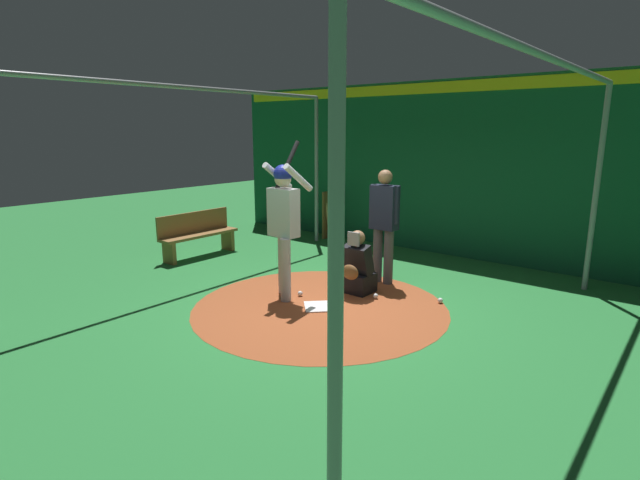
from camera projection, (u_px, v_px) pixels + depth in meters
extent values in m
plane|color=#287A38|center=(320.00, 307.00, 6.74)|extent=(26.58, 26.58, 0.00)
cylinder|color=#9E4C28|center=(320.00, 307.00, 6.74)|extent=(3.49, 3.49, 0.01)
cube|color=white|center=(320.00, 306.00, 6.74)|extent=(0.59, 0.59, 0.01)
cylinder|color=#B3B3B7|center=(286.00, 270.00, 6.89)|extent=(0.15, 0.15, 0.91)
cylinder|color=#B3B3B7|center=(283.00, 264.00, 7.24)|extent=(0.15, 0.15, 0.91)
cube|color=silver|center=(283.00, 213.00, 6.89)|extent=(0.22, 0.44, 0.68)
cylinder|color=silver|center=(298.00, 178.00, 6.73)|extent=(0.55, 0.09, 0.42)
cylinder|color=silver|center=(278.00, 176.00, 6.98)|extent=(0.55, 0.09, 0.42)
sphere|color=beige|center=(283.00, 179.00, 6.78)|extent=(0.23, 0.23, 0.23)
sphere|color=navy|center=(283.00, 174.00, 6.77)|extent=(0.26, 0.26, 0.26)
cylinder|color=black|center=(287.00, 167.00, 7.00)|extent=(0.54, 0.06, 0.73)
cube|color=black|center=(359.00, 283.00, 7.34)|extent=(0.40, 0.40, 0.29)
cube|color=black|center=(358.00, 259.00, 7.23)|extent=(0.31, 0.40, 0.48)
sphere|color=#9E704C|center=(358.00, 238.00, 7.14)|extent=(0.22, 0.22, 0.22)
cube|color=gray|center=(354.00, 239.00, 7.07)|extent=(0.03, 0.20, 0.20)
ellipsoid|color=brown|center=(350.00, 272.00, 7.01)|extent=(0.12, 0.28, 0.22)
cylinder|color=#4C4C51|center=(388.00, 257.00, 7.68)|extent=(0.15, 0.15, 0.87)
cylinder|color=#4C4C51|center=(378.00, 255.00, 7.81)|extent=(0.15, 0.15, 0.87)
cube|color=#1E2338|center=(384.00, 207.00, 7.57)|extent=(0.22, 0.42, 0.69)
cylinder|color=#1E2338|center=(396.00, 205.00, 7.44)|extent=(0.09, 0.09, 0.58)
cylinder|color=#1E2338|center=(374.00, 203.00, 7.68)|extent=(0.09, 0.09, 0.58)
sphere|color=#9E704C|center=(385.00, 177.00, 7.47)|extent=(0.22, 0.22, 0.22)
cube|color=#145133|center=(449.00, 169.00, 9.34)|extent=(0.20, 10.58, 3.30)
cube|color=yellow|center=(451.00, 87.00, 8.93)|extent=(0.03, 10.37, 0.20)
cylinder|color=gray|center=(316.00, 171.00, 10.43)|extent=(0.08, 0.08, 3.04)
cylinder|color=gray|center=(596.00, 190.00, 7.17)|extent=(0.08, 0.08, 3.04)
cylinder|color=gray|center=(335.00, 314.00, 2.38)|extent=(0.08, 0.08, 3.04)
cylinder|color=gray|center=(189.00, 87.00, 7.70)|extent=(6.32, 0.07, 0.07)
cylinder|color=gray|center=(547.00, 57.00, 4.44)|extent=(6.32, 0.07, 0.07)
cube|color=olive|center=(331.00, 214.00, 11.03)|extent=(0.58, 0.04, 1.05)
cylinder|color=black|center=(338.00, 217.00, 11.16)|extent=(0.06, 0.15, 0.88)
cylinder|color=tan|center=(335.00, 219.00, 11.08)|extent=(0.06, 0.14, 0.83)
cylinder|color=olive|center=(332.00, 220.00, 10.99)|extent=(0.06, 0.14, 0.82)
cylinder|color=tan|center=(328.00, 220.00, 10.89)|extent=(0.06, 0.20, 0.82)
cube|color=olive|center=(200.00, 235.00, 9.35)|extent=(1.62, 0.36, 0.05)
cube|color=olive|center=(194.00, 222.00, 9.40)|extent=(1.62, 0.04, 0.40)
cube|color=olive|center=(228.00, 240.00, 9.92)|extent=(0.08, 0.32, 0.40)
cube|color=olive|center=(169.00, 253.00, 8.88)|extent=(0.08, 0.32, 0.40)
sphere|color=white|center=(376.00, 296.00, 7.06)|extent=(0.07, 0.07, 0.07)
sphere|color=white|center=(440.00, 300.00, 6.88)|extent=(0.07, 0.07, 0.07)
sphere|color=white|center=(300.00, 293.00, 7.17)|extent=(0.07, 0.07, 0.07)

